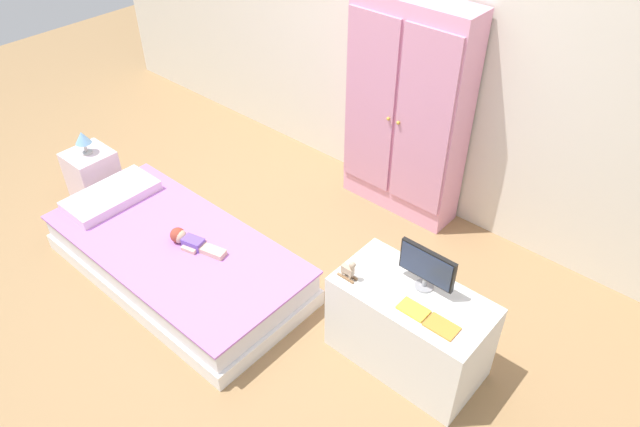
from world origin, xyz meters
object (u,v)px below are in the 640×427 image
Objects in this scene: wardrobe at (406,112)px; tv_monitor at (427,267)px; bed at (177,259)px; nightstand at (94,176)px; book_yellow at (413,309)px; book_orange at (442,327)px; doll at (187,240)px; tv_stand at (409,327)px; table_lamp at (83,139)px; rocking_horse_toy at (349,270)px.

tv_monitor is (0.88, -1.08, -0.11)m from wardrobe.
nightstand is at bearing 174.05° from bed.
bed is at bearing -168.59° from book_yellow.
book_orange reaches higher than nightstand.
doll is 0.47× the size of tv_stand.
table_lamp is (-1.13, 0.12, 0.39)m from bed.
tv_monitor reaches higher than table_lamp.
table_lamp reaches higher than bed.
nightstand is (-1.13, 0.12, 0.07)m from bed.
doll is 1.14m from rocking_horse_toy.
rocking_horse_toy reaches higher than book_orange.
tv_monitor reaches higher than rocking_horse_toy.
rocking_horse_toy reaches higher than tv_stand.
nightstand is 3.18× the size of rocking_horse_toy.
book_yellow is (1.55, 0.31, 0.39)m from bed.
book_orange is (0.16, 0.00, -0.00)m from book_yellow.
bed is 1.63m from book_yellow.
tv_monitor reaches higher than bed.
tv_stand is at bearing -52.98° from wardrobe.
bed is 11.62× the size of book_yellow.
rocking_horse_toy is 0.55m from book_orange.
nightstand is 0.32m from table_lamp.
tv_stand reaches higher than nightstand.
nightstand is 2.54× the size of book_orange.
doll is at bearing -168.08° from rocking_horse_toy.
doll is at bearing -165.57° from tv_stand.
rocking_horse_toy is 0.80× the size of book_orange.
tv_stand is 5.47× the size of book_yellow.
table_lamp is 2.85m from book_orange.
book_yellow is (0.93, -1.25, -0.24)m from wardrobe.
tv_stand is 5.20× the size of book_orange.
rocking_horse_toy is 0.84× the size of book_yellow.
tv_monitor is at bearing 106.58° from book_yellow.
book_yellow is (0.38, 0.04, -0.05)m from rocking_horse_toy.
book_yellow is at bearing -53.32° from wardrobe.
wardrobe is 1.40m from tv_monitor.
nightstand is at bearing -172.09° from tv_monitor.
bed is 4.50× the size of doll.
tv_monitor is 2.07× the size of book_yellow.
tv_monitor is at bearing 7.91° from table_lamp.
book_orange is (1.09, -1.25, -0.24)m from wardrobe.
book_yellow reaches higher than doll.
rocking_horse_toy is 0.39m from book_yellow.
doll is 1.67m from wardrobe.
doll is at bearing 30.40° from bed.
book_yellow is (2.68, 0.19, 0.01)m from table_lamp.
nightstand is at bearing 176.70° from doll.
wardrobe reaches higher than bed.
table_lamp is 2.68m from book_yellow.
wardrobe is at bearing 129.20° from tv_monitor.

